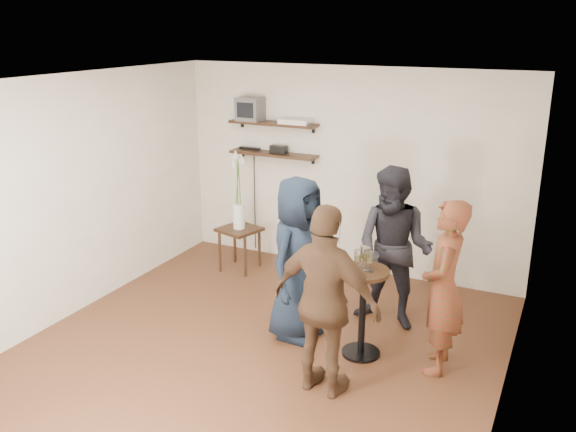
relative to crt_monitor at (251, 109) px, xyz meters
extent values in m
cube|color=#442615|center=(1.33, -2.38, -2.04)|extent=(4.50, 5.00, 0.04)
cube|color=white|center=(1.33, -2.38, 0.60)|extent=(4.50, 5.00, 0.04)
cube|color=white|center=(1.33, 0.15, -0.72)|extent=(4.50, 0.04, 2.60)
cube|color=white|center=(1.33, -4.89, -0.72)|extent=(4.50, 0.04, 2.60)
cube|color=white|center=(-0.94, -2.38, -0.72)|extent=(0.04, 5.00, 2.60)
cube|color=white|center=(3.60, -2.38, -0.72)|extent=(0.04, 5.00, 2.60)
cube|color=black|center=(0.33, 0.00, -0.17)|extent=(1.20, 0.25, 0.04)
cube|color=black|center=(0.33, 0.00, -0.57)|extent=(1.20, 0.25, 0.04)
cube|color=#59595B|center=(0.00, 0.00, 0.00)|extent=(0.32, 0.30, 0.30)
cube|color=silver|center=(0.65, 0.00, -0.12)|extent=(0.40, 0.24, 0.06)
cube|color=black|center=(0.40, 0.00, -0.50)|extent=(0.22, 0.10, 0.10)
cube|color=black|center=(-0.06, 0.05, -0.54)|extent=(0.30, 0.05, 0.03)
cube|color=black|center=(0.11, -0.55, -1.47)|extent=(0.58, 0.58, 0.04)
cylinder|color=black|center=(-0.08, -0.74, -1.75)|extent=(0.04, 0.04, 0.53)
cylinder|color=black|center=(0.29, -0.74, -1.75)|extent=(0.04, 0.04, 0.53)
cylinder|color=black|center=(-0.08, -0.36, -1.75)|extent=(0.04, 0.04, 0.53)
cylinder|color=black|center=(0.29, -0.36, -1.75)|extent=(0.04, 0.04, 0.53)
cylinder|color=white|center=(0.11, -0.55, -1.29)|extent=(0.15, 0.15, 0.32)
cylinder|color=#367220|center=(0.09, -0.55, -0.96)|extent=(0.01, 0.08, 0.59)
cone|color=silver|center=(0.05, -0.55, -0.60)|extent=(0.08, 0.09, 0.13)
cylinder|color=#367220|center=(0.12, -0.54, -0.93)|extent=(0.04, 0.06, 0.66)
cone|color=silver|center=(0.15, -0.52, -0.54)|extent=(0.12, 0.13, 0.14)
cylinder|color=#367220|center=(0.11, -0.56, -0.90)|extent=(0.10, 0.09, 0.72)
cone|color=silver|center=(0.11, -0.59, -0.47)|extent=(0.14, 0.13, 0.14)
cylinder|color=black|center=(2.25, -1.91, -1.15)|extent=(0.49, 0.49, 0.04)
cylinder|color=black|center=(2.25, -1.91, -1.58)|extent=(0.07, 0.07, 0.82)
cylinder|color=black|center=(2.25, -1.91, -2.00)|extent=(0.37, 0.37, 0.03)
cylinder|color=silver|center=(2.20, -1.96, -1.13)|extent=(0.06, 0.06, 0.00)
cylinder|color=silver|center=(2.20, -1.96, -1.08)|extent=(0.01, 0.01, 0.09)
cylinder|color=silver|center=(2.20, -1.96, -0.98)|extent=(0.07, 0.07, 0.11)
cylinder|color=#DBC35A|center=(2.20, -1.96, -1.01)|extent=(0.06, 0.06, 0.06)
cylinder|color=silver|center=(2.31, -1.93, -1.13)|extent=(0.06, 0.06, 0.00)
cylinder|color=silver|center=(2.31, -1.93, -1.08)|extent=(0.01, 0.01, 0.09)
cylinder|color=silver|center=(2.31, -1.93, -0.99)|extent=(0.07, 0.07, 0.11)
cylinder|color=#DBC35A|center=(2.31, -1.93, -1.01)|extent=(0.06, 0.06, 0.06)
cylinder|color=silver|center=(2.22, -1.85, -1.13)|extent=(0.06, 0.06, 0.00)
cylinder|color=silver|center=(2.22, -1.85, -1.08)|extent=(0.01, 0.01, 0.09)
cylinder|color=silver|center=(2.22, -1.85, -0.98)|extent=(0.07, 0.07, 0.11)
cylinder|color=#DBC35A|center=(2.22, -1.85, -1.00)|extent=(0.06, 0.06, 0.06)
cylinder|color=silver|center=(2.27, -1.91, -1.13)|extent=(0.07, 0.07, 0.00)
cylinder|color=silver|center=(2.27, -1.91, -1.08)|extent=(0.01, 0.01, 0.10)
cylinder|color=silver|center=(2.27, -1.91, -0.97)|extent=(0.07, 0.07, 0.12)
cylinder|color=#DBC35A|center=(2.27, -1.91, -0.99)|extent=(0.07, 0.07, 0.07)
imported|color=#B01424|center=(2.98, -1.84, -1.20)|extent=(0.45, 0.63, 1.64)
imported|color=black|center=(2.33, -1.19, -1.16)|extent=(0.90, 0.74, 1.72)
imported|color=black|center=(1.53, -1.82, -1.18)|extent=(0.63, 0.88, 1.68)
imported|color=#4F3422|center=(2.17, -2.64, -1.17)|extent=(1.04, 0.53, 1.70)
camera|label=1|loc=(3.90, -6.96, 1.07)|focal=38.00mm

